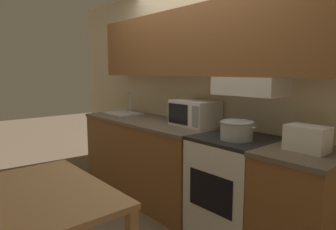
% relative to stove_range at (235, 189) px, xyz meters
% --- Properties ---
extents(ground_plane, '(16.00, 16.00, 0.00)m').
position_rel_stove_range_xyz_m(ground_plane, '(-0.67, 0.33, -0.47)').
color(ground_plane, brown).
extents(wall_back, '(5.49, 0.38, 2.55)m').
position_rel_stove_range_xyz_m(wall_back, '(-0.65, 0.26, 1.06)').
color(wall_back, beige).
rests_on(wall_back, ground_plane).
extents(lower_counter_main, '(1.89, 0.69, 0.94)m').
position_rel_stove_range_xyz_m(lower_counter_main, '(-1.28, -0.01, 0.00)').
color(lower_counter_main, brown).
rests_on(lower_counter_main, ground_plane).
extents(lower_counter_right_stub, '(0.56, 0.69, 0.94)m').
position_rel_stove_range_xyz_m(lower_counter_right_stub, '(0.61, -0.01, 0.00)').
color(lower_counter_right_stub, brown).
rests_on(lower_counter_right_stub, ground_plane).
extents(stove_range, '(0.65, 0.66, 0.94)m').
position_rel_stove_range_xyz_m(stove_range, '(0.00, 0.00, 0.00)').
color(stove_range, white).
rests_on(stove_range, ground_plane).
extents(cooking_pot, '(0.36, 0.28, 0.16)m').
position_rel_stove_range_xyz_m(cooking_pot, '(0.06, -0.08, 0.55)').
color(cooking_pot, '#B7BABF').
rests_on(cooking_pot, stove_range).
extents(microwave, '(0.46, 0.36, 0.26)m').
position_rel_stove_range_xyz_m(microwave, '(-0.63, 0.13, 0.60)').
color(microwave, white).
rests_on(microwave, lower_counter_main).
extents(toaster, '(0.29, 0.19, 0.18)m').
position_rel_stove_range_xyz_m(toaster, '(0.61, 0.00, 0.56)').
color(toaster, white).
rests_on(toaster, lower_counter_right_stub).
extents(sink_basin, '(0.49, 0.38, 0.29)m').
position_rel_stove_range_xyz_m(sink_basin, '(-1.85, -0.00, 0.49)').
color(sink_basin, '#B7BABF').
rests_on(sink_basin, lower_counter_main).
extents(dining_table, '(1.10, 0.81, 0.78)m').
position_rel_stove_range_xyz_m(dining_table, '(-0.29, -1.60, 0.20)').
color(dining_table, tan).
rests_on(dining_table, ground_plane).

